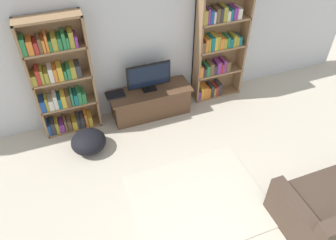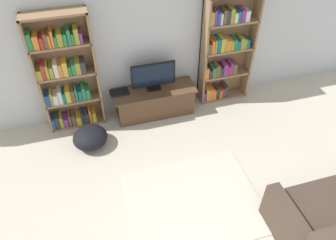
{
  "view_description": "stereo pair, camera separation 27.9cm",
  "coord_description": "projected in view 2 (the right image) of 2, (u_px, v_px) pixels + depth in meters",
  "views": [
    {
      "loc": [
        -1.29,
        -0.61,
        3.98
      ],
      "look_at": [
        0.02,
        2.87,
        0.7
      ],
      "focal_mm": 35.0,
      "sensor_mm": 36.0,
      "label": 1
    },
    {
      "loc": [
        -1.03,
        -0.7,
        3.98
      ],
      "look_at": [
        0.02,
        2.87,
        0.7
      ],
      "focal_mm": 35.0,
      "sensor_mm": 36.0,
      "label": 2
    }
  ],
  "objects": [
    {
      "name": "bookshelf_right",
      "position": [
        224.0,
        50.0,
        5.9
      ],
      "size": [
        0.95,
        0.3,
        2.07
      ],
      "color": "#93704C",
      "rests_on": "ground_plane"
    },
    {
      "name": "television",
      "position": [
        153.0,
        76.0,
        5.68
      ],
      "size": [
        0.78,
        0.16,
        0.52
      ],
      "color": "black",
      "rests_on": "tv_stand"
    },
    {
      "name": "area_rug",
      "position": [
        195.0,
        201.0,
        4.69
      ],
      "size": [
        1.83,
        1.56,
        0.02
      ],
      "color": "beige",
      "rests_on": "ground_plane"
    },
    {
      "name": "laptop",
      "position": [
        119.0,
        92.0,
        5.76
      ],
      "size": [
        0.34,
        0.24,
        0.03
      ],
      "color": "#28282D",
      "rests_on": "tv_stand"
    },
    {
      "name": "beanbag_ottoman",
      "position": [
        90.0,
        137.0,
        5.44
      ],
      "size": [
        0.57,
        0.57,
        0.33
      ],
      "primitive_type": "ellipsoid",
      "color": "black",
      "rests_on": "ground_plane"
    },
    {
      "name": "tv_stand",
      "position": [
        155.0,
        101.0,
        6.01
      ],
      "size": [
        1.48,
        0.52,
        0.52
      ],
      "color": "brown",
      "rests_on": "ground_plane"
    },
    {
      "name": "wall_back",
      "position": [
        144.0,
        43.0,
        5.54
      ],
      "size": [
        8.8,
        0.06,
        2.6
      ],
      "color": "silver",
      "rests_on": "ground_plane"
    },
    {
      "name": "bookshelf_left",
      "position": [
        66.0,
        76.0,
        5.33
      ],
      "size": [
        0.95,
        0.3,
        2.07
      ],
      "color": "#93704C",
      "rests_on": "ground_plane"
    }
  ]
}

